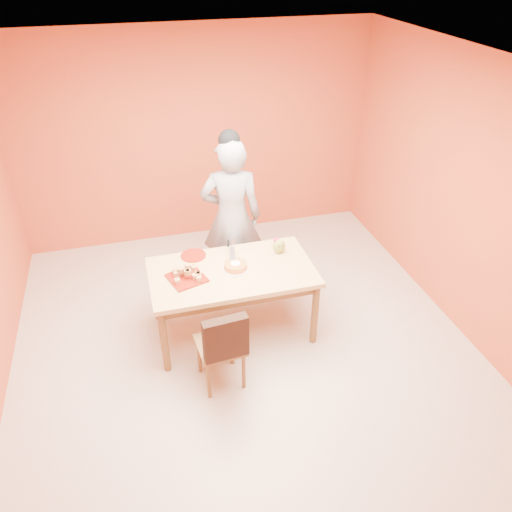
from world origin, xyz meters
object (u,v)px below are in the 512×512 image
object	(u,v)px
checker_tin	(277,247)
pastry_platter	(187,278)
person	(232,218)
magenta_glass	(277,243)
red_dinner_plate	(193,255)
dining_table	(232,278)
sponge_cake	(236,266)
dining_chair	(220,344)
egg_ornament	(279,246)

from	to	relation	value
checker_tin	pastry_platter	bearing A→B (deg)	-163.74
person	pastry_platter	world-z (taller)	person
magenta_glass	red_dinner_plate	bearing A→B (deg)	177.18
pastry_platter	checker_tin	distance (m)	1.03
red_dinner_plate	person	bearing A→B (deg)	40.38
dining_table	person	size ratio (longest dim) A/B	0.88
person	sponge_cake	world-z (taller)	person
dining_chair	pastry_platter	world-z (taller)	dining_chair
pastry_platter	dining_chair	bearing A→B (deg)	-74.78
pastry_platter	sponge_cake	world-z (taller)	sponge_cake
dining_chair	pastry_platter	distance (m)	0.74
person	magenta_glass	distance (m)	0.61
person	magenta_glass	xyz separation A→B (m)	(0.37, -0.47, -0.10)
egg_ornament	checker_tin	xyz separation A→B (m)	(0.01, 0.08, -0.06)
sponge_cake	checker_tin	world-z (taller)	sponge_cake
pastry_platter	egg_ornament	bearing A→B (deg)	11.86
pastry_platter	red_dinner_plate	size ratio (longest dim) A/B	1.26
person	dining_chair	bearing A→B (deg)	83.93
dining_table	pastry_platter	bearing A→B (deg)	-176.62
dining_table	magenta_glass	xyz separation A→B (m)	(0.55, 0.31, 0.14)
sponge_cake	magenta_glass	size ratio (longest dim) A/B	2.61
person	sponge_cake	bearing A→B (deg)	90.80
person	sponge_cake	distance (m)	0.78
egg_ornament	checker_tin	world-z (taller)	egg_ornament
dining_table	checker_tin	distance (m)	0.62
dining_table	magenta_glass	bearing A→B (deg)	29.12
checker_tin	dining_table	bearing A→B (deg)	-154.37
dining_chair	egg_ornament	world-z (taller)	egg_ornament
sponge_cake	checker_tin	xyz separation A→B (m)	(0.51, 0.25, -0.02)
pastry_platter	magenta_glass	xyz separation A→B (m)	(1.00, 0.33, 0.03)
checker_tin	magenta_glass	bearing A→B (deg)	86.35
egg_ornament	person	bearing A→B (deg)	135.54
dining_table	magenta_glass	world-z (taller)	magenta_glass
pastry_platter	checker_tin	size ratio (longest dim) A/B	3.50
dining_table	red_dinner_plate	bearing A→B (deg)	132.31
person	magenta_glass	size ratio (longest dim) A/B	20.51
dining_table	egg_ornament	xyz separation A→B (m)	(0.54, 0.18, 0.17)
person	checker_tin	size ratio (longest dim) A/B	19.77
sponge_cake	dining_table	bearing A→B (deg)	-164.64
red_dinner_plate	sponge_cake	distance (m)	0.50
dining_chair	magenta_glass	distance (m)	1.32
dining_chair	person	size ratio (longest dim) A/B	0.49
dining_chair	checker_tin	size ratio (longest dim) A/B	9.63
dining_table	sponge_cake	world-z (taller)	sponge_cake
egg_ornament	checker_tin	distance (m)	0.10
dining_table	checker_tin	bearing A→B (deg)	25.63
dining_table	sponge_cake	xyz separation A→B (m)	(0.04, 0.01, 0.13)
pastry_platter	egg_ornament	distance (m)	1.01
dining_table	person	world-z (taller)	person
magenta_glass	sponge_cake	bearing A→B (deg)	-149.90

